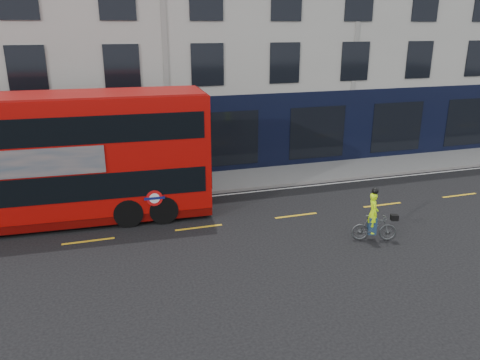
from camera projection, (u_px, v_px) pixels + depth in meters
name	position (u px, v px, depth m)	size (l,w,h in m)	color
ground	(208.00, 244.00, 16.33)	(120.00, 120.00, 0.00)	black
pavement	(176.00, 185.00, 22.21)	(60.00, 3.00, 0.12)	gray
kerb	(182.00, 196.00, 20.85)	(60.00, 0.12, 0.13)	slate
building_terrace	(150.00, 22.00, 25.74)	(50.00, 10.07, 15.00)	#AEADA4
road_edge_line	(183.00, 199.00, 20.60)	(58.00, 0.10, 0.01)	silver
lane_dashes	(199.00, 227.00, 17.69)	(58.00, 0.12, 0.01)	gold
bus	(46.00, 159.00, 17.51)	(12.33, 3.37, 4.93)	#A90A06
cyclist	(374.00, 223.00, 16.45)	(1.65, 0.93, 1.98)	#434647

